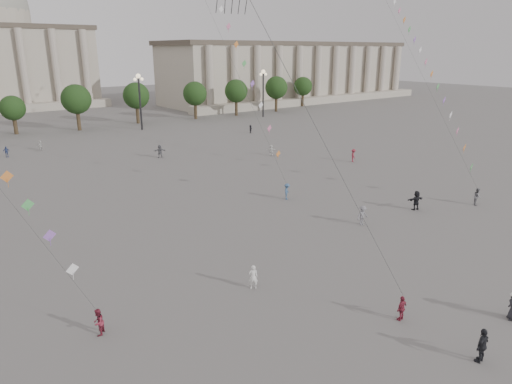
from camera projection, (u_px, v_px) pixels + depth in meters
ground at (392, 313)px, 27.10m from camera, size 360.00×360.00×0.00m
hall_east at (292, 72)px, 139.24m from camera, size 84.00×26.22×17.20m
tree_row at (47, 103)px, 84.80m from camera, size 137.12×5.12×8.00m
lamp_post_mid_east at (139, 91)px, 86.78m from camera, size 2.00×0.90×10.65m
lamp_post_far_east at (263, 84)px, 104.09m from camera, size 2.00×0.90×10.65m
person_crowd_0 at (6, 152)px, 66.06m from camera, size 0.94×0.39×1.59m
person_crowd_3 at (416, 200)px, 44.25m from camera, size 1.86×0.99×1.91m
person_crowd_4 at (40, 145)px, 70.78m from camera, size 1.23×1.32×1.48m
person_crowd_6 at (363, 215)px, 40.46m from camera, size 1.21×0.78×1.77m
person_crowd_7 at (271, 150)px, 67.16m from camera, size 1.48×1.22×1.59m
person_crowd_8 at (353, 155)px, 63.30m from camera, size 1.22×1.34×1.81m
person_crowd_9 at (251, 129)px, 85.29m from camera, size 1.31×1.29×1.50m
person_crowd_12 at (160, 151)px, 65.71m from camera, size 1.83×1.07×1.89m
person_crowd_13 at (253, 277)px, 29.60m from camera, size 0.73×0.65×1.67m
tourist_0 at (402, 308)px, 26.15m from camera, size 0.93×0.46×1.54m
tourist_4 at (482, 345)px, 22.58m from camera, size 1.12×0.52×1.88m
kite_flyer_0 at (98, 322)px, 24.79m from camera, size 0.94×0.95×1.55m
kite_flyer_1 at (287, 191)px, 47.41m from camera, size 1.24×1.20×1.70m
kite_flyer_2 at (477, 197)px, 45.69m from camera, size 1.05×0.98×1.73m
kite_train_east at (397, 10)px, 59.54m from camera, size 18.05×34.75×51.95m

